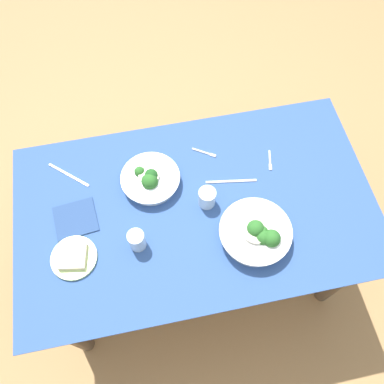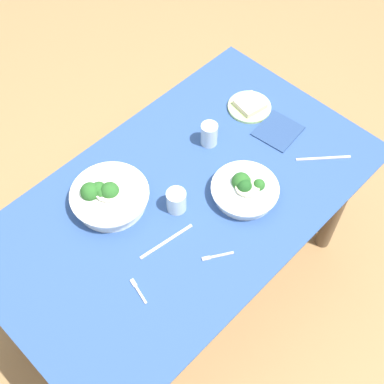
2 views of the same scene
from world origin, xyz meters
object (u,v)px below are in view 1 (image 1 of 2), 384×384
(bread_side_plate, at_px, (74,257))
(fork_by_far_bowl, at_px, (270,161))
(table_knife_right, at_px, (69,175))
(fork_by_near_bowl, at_px, (205,153))
(water_glass_side, at_px, (207,198))
(broccoli_bowl_near, at_px, (150,179))
(napkin_folded_upper, at_px, (76,219))
(water_glass_center, at_px, (137,240))
(table_knife_left, at_px, (231,181))
(broccoli_bowl_far, at_px, (256,233))

(bread_side_plate, bearing_deg, fork_by_far_bowl, -162.64)
(bread_side_plate, relative_size, table_knife_right, 0.84)
(fork_by_near_bowl, bearing_deg, table_knife_right, -148.27)
(bread_side_plate, distance_m, water_glass_side, 0.56)
(fork_by_near_bowl, xyz_separation_m, table_knife_right, (0.59, -0.01, -0.00))
(broccoli_bowl_near, distance_m, napkin_folded_upper, 0.34)
(bread_side_plate, xyz_separation_m, table_knife_right, (-0.00, -0.37, -0.01))
(table_knife_right, height_order, napkin_folded_upper, napkin_folded_upper)
(water_glass_center, xyz_separation_m, table_knife_left, (-0.42, -0.20, -0.05))
(bread_side_plate, relative_size, napkin_folded_upper, 1.07)
(broccoli_bowl_near, xyz_separation_m, water_glass_side, (-0.21, 0.13, 0.01))
(water_glass_side, distance_m, table_knife_left, 0.15)
(broccoli_bowl_near, relative_size, water_glass_side, 2.81)
(bread_side_plate, distance_m, water_glass_center, 0.25)
(fork_by_far_bowl, bearing_deg, fork_by_near_bowl, -96.80)
(bread_side_plate, bearing_deg, table_knife_right, -90.28)
(broccoli_bowl_near, bearing_deg, water_glass_center, 70.99)
(broccoli_bowl_far, bearing_deg, bread_side_plate, -4.41)
(fork_by_far_bowl, bearing_deg, water_glass_center, -53.40)
(water_glass_center, height_order, table_knife_left, water_glass_center)
(fork_by_far_bowl, relative_size, fork_by_near_bowl, 1.00)
(fork_by_far_bowl, xyz_separation_m, table_knife_left, (0.19, 0.06, -0.00))
(water_glass_center, bearing_deg, fork_by_near_bowl, -133.86)
(fork_by_far_bowl, distance_m, table_knife_right, 0.85)
(fork_by_near_bowl, xyz_separation_m, table_knife_left, (-0.08, 0.16, -0.00))
(broccoli_bowl_near, relative_size, fork_by_near_bowl, 2.49)
(water_glass_side, bearing_deg, fork_by_near_bowl, -100.90)
(water_glass_center, xyz_separation_m, table_knife_right, (0.24, -0.36, -0.05))
(water_glass_side, distance_m, fork_by_near_bowl, 0.24)
(fork_by_near_bowl, height_order, table_knife_left, same)
(napkin_folded_upper, bearing_deg, broccoli_bowl_near, -162.16)
(bread_side_plate, bearing_deg, broccoli_bowl_far, 175.59)
(broccoli_bowl_near, height_order, water_glass_side, broccoli_bowl_near)
(broccoli_bowl_far, bearing_deg, fork_by_far_bowl, -115.94)
(water_glass_side, xyz_separation_m, napkin_folded_upper, (0.53, -0.03, -0.04))
(water_glass_side, height_order, fork_by_near_bowl, water_glass_side)
(fork_by_far_bowl, bearing_deg, broccoli_bowl_far, -12.55)
(fork_by_near_bowl, bearing_deg, broccoli_bowl_near, -126.30)
(broccoli_bowl_far, xyz_separation_m, bread_side_plate, (0.69, -0.05, -0.03))
(table_knife_left, distance_m, napkin_folded_upper, 0.65)
(napkin_folded_upper, bearing_deg, water_glass_center, 146.07)
(fork_by_far_bowl, bearing_deg, water_glass_side, -52.82)
(broccoli_bowl_near, relative_size, fork_by_far_bowl, 2.50)
(water_glass_side, xyz_separation_m, fork_by_near_bowl, (-0.04, -0.23, -0.04))
(bread_side_plate, xyz_separation_m, napkin_folded_upper, (-0.02, -0.16, -0.01))
(fork_by_far_bowl, distance_m, fork_by_near_bowl, 0.28)
(broccoli_bowl_near, height_order, fork_by_near_bowl, broccoli_bowl_near)
(water_glass_center, distance_m, fork_by_far_bowl, 0.66)
(broccoli_bowl_far, relative_size, fork_by_near_bowl, 2.85)
(broccoli_bowl_near, xyz_separation_m, table_knife_left, (-0.33, 0.06, -0.03))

